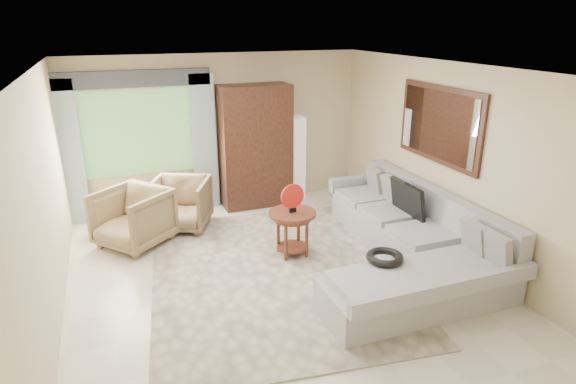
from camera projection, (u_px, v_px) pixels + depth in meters
name	position (u px, v px, depth m)	size (l,w,h in m)	color
ground	(279.00, 282.00, 6.05)	(6.00, 6.00, 0.00)	silver
area_rug	(272.00, 272.00, 6.26)	(3.00, 4.00, 0.02)	#BFB097
sectional_sofa	(410.00, 245.00, 6.39)	(2.30, 3.46, 0.90)	#A5A7AD
tv_screen	(407.00, 199.00, 6.78)	(0.06, 0.74, 0.48)	black
garden_hose	(385.00, 257.00, 5.49)	(0.43, 0.43, 0.09)	black
coffee_table	(292.00, 233.00, 6.61)	(0.65, 0.65, 0.65)	#441F12
red_disc	(292.00, 196.00, 6.43)	(0.34, 0.34, 0.03)	red
armchair_left	(133.00, 218.00, 6.91)	(0.90, 0.92, 0.84)	#977E52
armchair_right	(180.00, 204.00, 7.49)	(0.85, 0.87, 0.80)	#846548
potted_plant	(102.00, 218.00, 7.33)	(0.46, 0.40, 0.51)	#999999
armoire	(255.00, 146.00, 8.27)	(1.20, 0.55, 2.10)	black
floor_lamp	(297.00, 158.00, 8.69)	(0.24, 0.24, 1.50)	silver
window	(137.00, 132.00, 7.73)	(1.80, 0.04, 1.40)	#669E59
curtain_left	(69.00, 155.00, 7.39)	(0.40, 0.08, 2.30)	#9EB7CC
curtain_right	(204.00, 143.00, 8.09)	(0.40, 0.08, 2.30)	#9EB7CC
valance	(132.00, 79.00, 7.39)	(2.40, 0.12, 0.26)	#1E232D
wall_mirror	(439.00, 125.00, 6.59)	(0.05, 1.70, 1.05)	black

